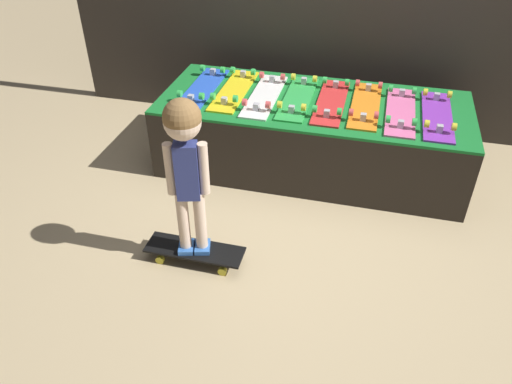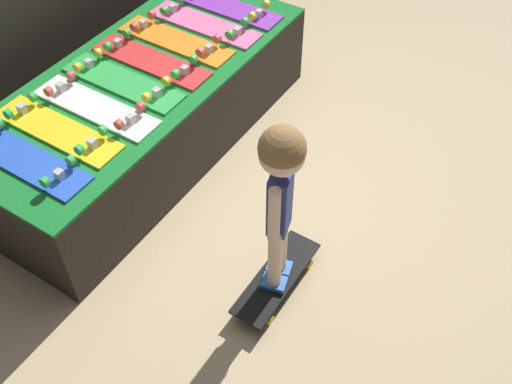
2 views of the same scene
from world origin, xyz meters
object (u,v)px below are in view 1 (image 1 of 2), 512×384
(skateboard_green_on_rack, at_px, (298,97))
(skateboard_purple_on_rack, at_px, (437,115))
(skateboard_on_floor, at_px, (195,251))
(skateboard_white_on_rack, at_px, (265,95))
(skateboard_red_on_rack, at_px, (331,101))
(skateboard_yellow_on_rack, at_px, (234,89))
(skateboard_pink_on_rack, at_px, (401,111))
(child, at_px, (185,151))
(skateboard_blue_on_rack, at_px, (203,87))
(skateboard_orange_on_rack, at_px, (366,104))

(skateboard_green_on_rack, xyz_separation_m, skateboard_purple_on_rack, (1.00, -0.04, 0.00))
(skateboard_green_on_rack, bearing_deg, skateboard_on_floor, -106.83)
(skateboard_white_on_rack, height_order, skateboard_green_on_rack, same)
(skateboard_green_on_rack, xyz_separation_m, skateboard_red_on_rack, (0.25, -0.00, 0.00))
(skateboard_white_on_rack, distance_m, skateboard_on_floor, 1.36)
(skateboard_yellow_on_rack, relative_size, skateboard_on_floor, 1.26)
(skateboard_purple_on_rack, xyz_separation_m, skateboard_on_floor, (-1.39, -1.24, -0.50))
(skateboard_green_on_rack, relative_size, skateboard_pink_on_rack, 1.00)
(child, bearing_deg, skateboard_red_on_rack, 48.00)
(skateboard_blue_on_rack, distance_m, skateboard_on_floor, 1.42)
(skateboard_red_on_rack, relative_size, skateboard_purple_on_rack, 1.00)
(skateboard_blue_on_rack, relative_size, child, 0.77)
(skateboard_white_on_rack, distance_m, skateboard_red_on_rack, 0.50)
(skateboard_blue_on_rack, height_order, skateboard_purple_on_rack, same)
(skateboard_orange_on_rack, height_order, skateboard_on_floor, skateboard_orange_on_rack)
(skateboard_orange_on_rack, bearing_deg, skateboard_purple_on_rack, -4.81)
(skateboard_green_on_rack, bearing_deg, skateboard_blue_on_rack, -179.58)
(skateboard_white_on_rack, relative_size, child, 0.77)
(skateboard_yellow_on_rack, height_order, child, child)
(skateboard_white_on_rack, height_order, skateboard_on_floor, skateboard_white_on_rack)
(skateboard_red_on_rack, distance_m, skateboard_on_floor, 1.51)
(skateboard_pink_on_rack, height_order, skateboard_on_floor, skateboard_pink_on_rack)
(skateboard_white_on_rack, xyz_separation_m, skateboard_purple_on_rack, (1.25, -0.01, 0.00))
(skateboard_white_on_rack, relative_size, skateboard_red_on_rack, 1.00)
(child, bearing_deg, skateboard_pink_on_rack, 32.12)
(skateboard_purple_on_rack, bearing_deg, skateboard_pink_on_rack, 179.30)
(child, bearing_deg, skateboard_green_on_rack, 57.70)
(skateboard_white_on_rack, bearing_deg, child, -96.23)
(skateboard_purple_on_rack, bearing_deg, skateboard_red_on_rack, 177.39)
(skateboard_red_on_rack, bearing_deg, skateboard_purple_on_rack, -2.61)
(skateboard_green_on_rack, bearing_deg, child, -106.83)
(skateboard_blue_on_rack, bearing_deg, child, -74.09)
(skateboard_yellow_on_rack, xyz_separation_m, skateboard_white_on_rack, (0.25, -0.04, 0.00))
(skateboard_white_on_rack, bearing_deg, skateboard_orange_on_rack, 2.19)
(skateboard_orange_on_rack, height_order, child, child)
(skateboard_blue_on_rack, height_order, child, child)
(skateboard_orange_on_rack, bearing_deg, child, -124.64)
(skateboard_yellow_on_rack, height_order, skateboard_orange_on_rack, same)
(skateboard_blue_on_rack, xyz_separation_m, skateboard_white_on_rack, (0.50, -0.02, 0.00))
(skateboard_white_on_rack, height_order, skateboard_pink_on_rack, same)
(skateboard_yellow_on_rack, height_order, skateboard_purple_on_rack, same)
(skateboard_blue_on_rack, distance_m, skateboard_purple_on_rack, 1.75)
(skateboard_purple_on_rack, height_order, skateboard_on_floor, skateboard_purple_on_rack)
(skateboard_blue_on_rack, xyz_separation_m, skateboard_green_on_rack, (0.75, 0.01, 0.00))
(skateboard_blue_on_rack, xyz_separation_m, skateboard_pink_on_rack, (1.50, -0.03, 0.00))
(skateboard_red_on_rack, height_order, skateboard_purple_on_rack, same)
(skateboard_green_on_rack, bearing_deg, skateboard_purple_on_rack, -2.17)
(skateboard_yellow_on_rack, bearing_deg, skateboard_blue_on_rack, -175.51)
(skateboard_blue_on_rack, relative_size, skateboard_yellow_on_rack, 1.00)
(skateboard_red_on_rack, height_order, child, child)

